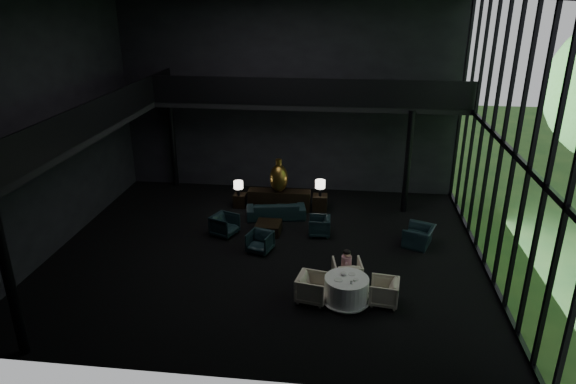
# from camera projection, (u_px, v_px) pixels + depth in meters

# --- Properties ---
(floor) EXTENTS (14.00, 12.00, 0.02)m
(floor) POSITION_uv_depth(u_px,v_px,m) (267.00, 252.00, 17.05)
(floor) COLOR black
(floor) RESTS_ON ground
(wall_back) EXTENTS (14.00, 0.04, 8.00)m
(wall_back) POSITION_uv_depth(u_px,v_px,m) (289.00, 97.00, 21.12)
(wall_back) COLOR black
(wall_back) RESTS_ON ground
(wall_front) EXTENTS (14.00, 0.04, 8.00)m
(wall_front) POSITION_uv_depth(u_px,v_px,m) (217.00, 215.00, 10.04)
(wall_front) COLOR black
(wall_front) RESTS_ON ground
(wall_left) EXTENTS (0.04, 12.00, 8.00)m
(wall_left) POSITION_uv_depth(u_px,v_px,m) (49.00, 128.00, 16.35)
(wall_left) COLOR black
(wall_left) RESTS_ON ground
(curtain_wall) EXTENTS (0.20, 12.00, 8.00)m
(curtain_wall) POSITION_uv_depth(u_px,v_px,m) (503.00, 143.00, 14.82)
(curtain_wall) COLOR black
(curtain_wall) RESTS_ON ground
(mezzanine_left) EXTENTS (2.00, 12.00, 0.25)m
(mezzanine_left) POSITION_uv_depth(u_px,v_px,m) (79.00, 129.00, 16.24)
(mezzanine_left) COLOR black
(mezzanine_left) RESTS_ON wall_left
(mezzanine_back) EXTENTS (12.00, 2.00, 0.25)m
(mezzanine_back) POSITION_uv_depth(u_px,v_px,m) (311.00, 103.00, 20.09)
(mezzanine_back) COLOR black
(mezzanine_back) RESTS_ON wall_back
(railing_left) EXTENTS (0.06, 12.00, 1.00)m
(railing_left) POSITION_uv_depth(u_px,v_px,m) (106.00, 111.00, 15.91)
(railing_left) COLOR black
(railing_left) RESTS_ON mezzanine_left
(railing_back) EXTENTS (12.00, 0.06, 1.00)m
(railing_back) POSITION_uv_depth(u_px,v_px,m) (309.00, 92.00, 18.95)
(railing_back) COLOR black
(railing_back) RESTS_ON mezzanine_back
(column_sw) EXTENTS (0.24, 0.24, 4.00)m
(column_sw) POSITION_uv_depth(u_px,v_px,m) (9.00, 280.00, 11.60)
(column_sw) COLOR black
(column_sw) RESTS_ON floor
(column_nw) EXTENTS (0.24, 0.24, 4.00)m
(column_nw) POSITION_uv_depth(u_px,v_px,m) (173.00, 142.00, 22.13)
(column_nw) COLOR black
(column_nw) RESTS_ON floor
(column_ne) EXTENTS (0.24, 0.24, 4.00)m
(column_ne) POSITION_uv_depth(u_px,v_px,m) (408.00, 163.00, 19.48)
(column_ne) COLOR black
(column_ne) RESTS_ON floor
(console) EXTENTS (2.45, 0.56, 0.78)m
(console) POSITION_uv_depth(u_px,v_px,m) (279.00, 200.00, 20.26)
(console) COLOR black
(console) RESTS_ON floor
(bronze_urn) EXTENTS (0.71, 0.71, 1.32)m
(bronze_urn) POSITION_uv_depth(u_px,v_px,m) (279.00, 178.00, 19.83)
(bronze_urn) COLOR olive
(bronze_urn) RESTS_ON console
(side_table_left) EXTENTS (0.48, 0.48, 0.53)m
(side_table_left) POSITION_uv_depth(u_px,v_px,m) (240.00, 200.00, 20.53)
(side_table_left) COLOR black
(side_table_left) RESTS_ON floor
(table_lamp_left) EXTENTS (0.36, 0.36, 0.61)m
(table_lamp_left) POSITION_uv_depth(u_px,v_px,m) (238.00, 185.00, 20.11)
(table_lamp_left) COLOR black
(table_lamp_left) RESTS_ON side_table_left
(side_table_right) EXTENTS (0.56, 0.56, 0.62)m
(side_table_right) POSITION_uv_depth(u_px,v_px,m) (320.00, 203.00, 20.21)
(side_table_right) COLOR black
(side_table_right) RESTS_ON floor
(table_lamp_right) EXTENTS (0.38, 0.38, 0.64)m
(table_lamp_right) POSITION_uv_depth(u_px,v_px,m) (320.00, 185.00, 19.88)
(table_lamp_right) COLOR black
(table_lamp_right) RESTS_ON side_table_right
(sofa) EXTENTS (2.45, 1.14, 0.92)m
(sofa) POSITION_uv_depth(u_px,v_px,m) (276.00, 207.00, 19.43)
(sofa) COLOR black
(sofa) RESTS_ON floor
(lounge_armchair_west) EXTENTS (1.07, 1.10, 0.89)m
(lounge_armchair_west) POSITION_uv_depth(u_px,v_px,m) (225.00, 223.00, 18.09)
(lounge_armchair_west) COLOR black
(lounge_armchair_west) RESTS_ON floor
(lounge_armchair_east) EXTENTS (0.70, 0.75, 0.74)m
(lounge_armchair_east) POSITION_uv_depth(u_px,v_px,m) (319.00, 225.00, 18.09)
(lounge_armchair_east) COLOR #19373D
(lounge_armchair_east) RESTS_ON floor
(lounge_armchair_south) EXTENTS (0.90, 0.87, 0.76)m
(lounge_armchair_south) POSITION_uv_depth(u_px,v_px,m) (260.00, 241.00, 16.93)
(lounge_armchair_south) COLOR #152C39
(lounge_armchair_south) RESTS_ON floor
(window_armchair) EXTENTS (0.99, 1.20, 0.90)m
(window_armchair) POSITION_uv_depth(u_px,v_px,m) (419.00, 233.00, 17.32)
(window_armchair) COLOR #1D343F
(window_armchair) RESTS_ON floor
(coffee_table) EXTENTS (0.90, 0.90, 0.39)m
(coffee_table) POSITION_uv_depth(u_px,v_px,m) (268.00, 228.00, 18.31)
(coffee_table) COLOR black
(coffee_table) RESTS_ON floor
(dining_table) EXTENTS (1.39, 1.39, 0.75)m
(dining_table) POSITION_uv_depth(u_px,v_px,m) (346.00, 291.00, 14.20)
(dining_table) COLOR white
(dining_table) RESTS_ON floor
(dining_chair_north) EXTENTS (1.01, 0.96, 0.91)m
(dining_chair_north) POSITION_uv_depth(u_px,v_px,m) (347.00, 270.00, 15.02)
(dining_chair_north) COLOR #A9A597
(dining_chair_north) RESTS_ON floor
(dining_chair_east) EXTENTS (0.84, 0.88, 0.81)m
(dining_chair_east) POSITION_uv_depth(u_px,v_px,m) (384.00, 290.00, 14.11)
(dining_chair_east) COLOR beige
(dining_chair_east) RESTS_ON floor
(dining_chair_west) EXTENTS (1.00, 1.04, 0.93)m
(dining_chair_west) POSITION_uv_depth(u_px,v_px,m) (313.00, 286.00, 14.23)
(dining_chair_west) COLOR #B6AB90
(dining_chair_west) RESTS_ON floor
(child) EXTENTS (0.30, 0.30, 0.65)m
(child) POSITION_uv_depth(u_px,v_px,m) (347.00, 260.00, 14.98)
(child) COLOR #DEA0C0
(child) RESTS_ON dining_chair_north
(plate_a) EXTENTS (0.24, 0.24, 0.01)m
(plate_a) POSITION_uv_depth(u_px,v_px,m) (338.00, 280.00, 13.96)
(plate_a) COLOR white
(plate_a) RESTS_ON dining_table
(plate_b) EXTENTS (0.22, 0.22, 0.01)m
(plate_b) POSITION_uv_depth(u_px,v_px,m) (352.00, 274.00, 14.24)
(plate_b) COLOR white
(plate_b) RESTS_ON dining_table
(saucer) EXTENTS (0.14, 0.14, 0.01)m
(saucer) POSITION_uv_depth(u_px,v_px,m) (356.00, 279.00, 13.99)
(saucer) COLOR white
(saucer) RESTS_ON dining_table
(coffee_cup) EXTENTS (0.10, 0.10, 0.06)m
(coffee_cup) POSITION_uv_depth(u_px,v_px,m) (355.00, 280.00, 13.89)
(coffee_cup) COLOR white
(coffee_cup) RESTS_ON saucer
(cereal_bowl) EXTENTS (0.18, 0.18, 0.09)m
(cereal_bowl) POSITION_uv_depth(u_px,v_px,m) (344.00, 274.00, 14.19)
(cereal_bowl) COLOR white
(cereal_bowl) RESTS_ON dining_table
(cream_pot) EXTENTS (0.08, 0.08, 0.08)m
(cream_pot) POSITION_uv_depth(u_px,v_px,m) (351.00, 283.00, 13.77)
(cream_pot) COLOR #99999E
(cream_pot) RESTS_ON dining_table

